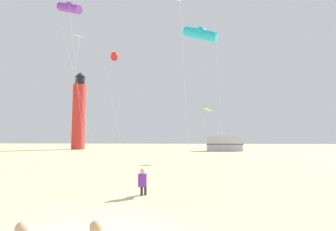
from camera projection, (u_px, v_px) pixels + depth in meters
kite_flyer_standing at (143, 181)px, 10.58m from camera, size 0.35×0.51×1.16m
kite_diamond_lime at (208, 111)px, 27.33m from camera, size 1.33×1.33×5.67m
kite_diamond_white at (79, 42)px, 25.99m from camera, size 3.22×3.22×13.14m
kite_tube_cyan at (201, 34)px, 17.84m from camera, size 2.87×2.44×10.44m
kite_tube_scarlet at (114, 57)px, 27.35m from camera, size 2.30×2.77×11.88m
kite_tube_violet at (70, 8)px, 21.28m from camera, size 2.83×2.32×14.04m
lighthouse_distant at (79, 113)px, 54.85m from camera, size 2.80×2.80×16.80m
rv_van_silver at (224, 144)px, 47.34m from camera, size 6.44×2.35×2.80m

